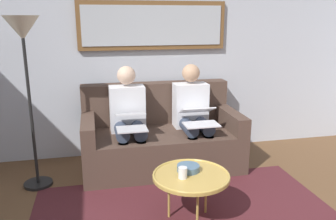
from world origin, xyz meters
The scene contains 11 objects.
wall_rear centered at (0.00, -2.60, 1.30)m, with size 6.00×0.12×2.60m, color #B7BCC6.
couch centered at (0.00, -2.12, 0.31)m, with size 1.72×0.90×0.90m.
framed_mirror centered at (0.00, -2.51, 1.55)m, with size 1.73×0.05×0.55m.
coffee_table centered at (-0.02, -0.90, 0.41)m, with size 0.62×0.62×0.43m.
cup centered at (0.07, -0.86, 0.46)m, with size 0.07×0.07×0.09m, color silver.
bowl centered at (-0.01, -0.98, 0.44)m, with size 0.19×0.19×0.05m, color slate.
person_left centered at (-0.36, -2.05, 0.61)m, with size 0.38×0.58×1.14m.
laptop_white centered at (-0.36, -1.82, 0.63)m, with size 0.36×0.38×0.17m.
person_right centered at (0.36, -2.05, 0.61)m, with size 0.38×0.58×1.14m.
laptop_silver centered at (0.36, -1.81, 0.63)m, with size 0.30×0.36×0.15m.
standing_lamp centered at (1.31, -1.85, 1.37)m, with size 0.32×0.32×1.66m.
Camera 1 is at (0.71, 1.55, 1.64)m, focal length 37.07 mm.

